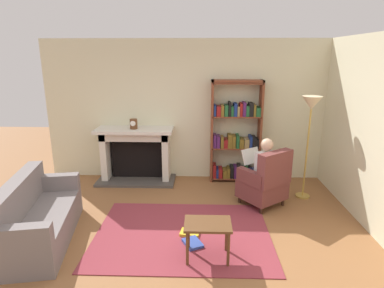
{
  "coord_description": "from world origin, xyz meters",
  "views": [
    {
      "loc": [
        0.25,
        -3.63,
        2.39
      ],
      "look_at": [
        0.1,
        1.2,
        1.05
      ],
      "focal_mm": 29.85,
      "sensor_mm": 36.0,
      "label": 1
    }
  ],
  "objects_px": {
    "bookshelf": "(235,134)",
    "floor_lamp": "(311,113)",
    "fireplace": "(136,152)",
    "mantel_clock": "(134,124)",
    "seated_reader": "(261,168)",
    "armchair_reading": "(265,182)",
    "side_table": "(208,229)",
    "sofa_floral": "(37,219)"
  },
  "relations": [
    {
      "from": "fireplace",
      "to": "mantel_clock",
      "type": "relative_size",
      "value": 7.95
    },
    {
      "from": "mantel_clock",
      "to": "bookshelf",
      "type": "relative_size",
      "value": 0.1
    },
    {
      "from": "armchair_reading",
      "to": "side_table",
      "type": "bearing_deg",
      "value": 19.43
    },
    {
      "from": "bookshelf",
      "to": "armchair_reading",
      "type": "relative_size",
      "value": 2.02
    },
    {
      "from": "mantel_clock",
      "to": "sofa_floral",
      "type": "relative_size",
      "value": 0.1
    },
    {
      "from": "armchair_reading",
      "to": "floor_lamp",
      "type": "xyz_separation_m",
      "value": [
        0.74,
        0.37,
        1.07
      ]
    },
    {
      "from": "bookshelf",
      "to": "seated_reader",
      "type": "distance_m",
      "value": 1.12
    },
    {
      "from": "seated_reader",
      "to": "floor_lamp",
      "type": "bearing_deg",
      "value": 161.65
    },
    {
      "from": "sofa_floral",
      "to": "floor_lamp",
      "type": "distance_m",
      "value": 4.38
    },
    {
      "from": "bookshelf",
      "to": "side_table",
      "type": "height_order",
      "value": "bookshelf"
    },
    {
      "from": "seated_reader",
      "to": "sofa_floral",
      "type": "xyz_separation_m",
      "value": [
        -3.13,
        -1.23,
        -0.3
      ]
    },
    {
      "from": "armchair_reading",
      "to": "sofa_floral",
      "type": "relative_size",
      "value": 0.54
    },
    {
      "from": "mantel_clock",
      "to": "bookshelf",
      "type": "xyz_separation_m",
      "value": [
        1.93,
        0.14,
        -0.22
      ]
    },
    {
      "from": "fireplace",
      "to": "side_table",
      "type": "xyz_separation_m",
      "value": [
        1.36,
        -2.53,
        -0.16
      ]
    },
    {
      "from": "mantel_clock",
      "to": "side_table",
      "type": "xyz_separation_m",
      "value": [
        1.36,
        -2.43,
        -0.75
      ]
    },
    {
      "from": "bookshelf",
      "to": "armchair_reading",
      "type": "xyz_separation_m",
      "value": [
        0.39,
        -1.12,
        -0.51
      ]
    },
    {
      "from": "sofa_floral",
      "to": "side_table",
      "type": "distance_m",
      "value": 2.27
    },
    {
      "from": "bookshelf",
      "to": "floor_lamp",
      "type": "height_order",
      "value": "bookshelf"
    },
    {
      "from": "side_table",
      "to": "seated_reader",
      "type": "bearing_deg",
      "value": 60.12
    },
    {
      "from": "armchair_reading",
      "to": "seated_reader",
      "type": "relative_size",
      "value": 0.85
    },
    {
      "from": "armchair_reading",
      "to": "seated_reader",
      "type": "xyz_separation_m",
      "value": [
        -0.07,
        0.09,
        0.2
      ]
    },
    {
      "from": "armchair_reading",
      "to": "mantel_clock",
      "type": "bearing_deg",
      "value": -60.06
    },
    {
      "from": "floor_lamp",
      "to": "seated_reader",
      "type": "bearing_deg",
      "value": -161.24
    },
    {
      "from": "fireplace",
      "to": "seated_reader",
      "type": "relative_size",
      "value": 1.31
    },
    {
      "from": "mantel_clock",
      "to": "armchair_reading",
      "type": "xyz_separation_m",
      "value": [
        2.32,
        -0.98,
        -0.73
      ]
    },
    {
      "from": "mantel_clock",
      "to": "seated_reader",
      "type": "distance_m",
      "value": 2.48
    },
    {
      "from": "fireplace",
      "to": "side_table",
      "type": "bearing_deg",
      "value": -61.78
    },
    {
      "from": "sofa_floral",
      "to": "fireplace",
      "type": "bearing_deg",
      "value": -32.09
    },
    {
      "from": "side_table",
      "to": "mantel_clock",
      "type": "bearing_deg",
      "value": 119.28
    },
    {
      "from": "armchair_reading",
      "to": "floor_lamp",
      "type": "bearing_deg",
      "value": 169.39
    },
    {
      "from": "fireplace",
      "to": "mantel_clock",
      "type": "height_order",
      "value": "mantel_clock"
    },
    {
      "from": "fireplace",
      "to": "floor_lamp",
      "type": "bearing_deg",
      "value": -13.16
    },
    {
      "from": "floor_lamp",
      "to": "bookshelf",
      "type": "bearing_deg",
      "value": 146.52
    },
    {
      "from": "fireplace",
      "to": "floor_lamp",
      "type": "xyz_separation_m",
      "value": [
        3.06,
        -0.71,
        0.93
      ]
    },
    {
      "from": "sofa_floral",
      "to": "bookshelf",
      "type": "bearing_deg",
      "value": -61.63
    },
    {
      "from": "fireplace",
      "to": "bookshelf",
      "type": "distance_m",
      "value": 1.96
    },
    {
      "from": "mantel_clock",
      "to": "sofa_floral",
      "type": "bearing_deg",
      "value": -112.61
    },
    {
      "from": "mantel_clock",
      "to": "sofa_floral",
      "type": "xyz_separation_m",
      "value": [
        -0.88,
        -2.11,
        -0.83
      ]
    },
    {
      "from": "bookshelf",
      "to": "floor_lamp",
      "type": "xyz_separation_m",
      "value": [
        1.13,
        -0.75,
        0.56
      ]
    },
    {
      "from": "armchair_reading",
      "to": "bookshelf",
      "type": "bearing_deg",
      "value": -107.8
    },
    {
      "from": "fireplace",
      "to": "armchair_reading",
      "type": "distance_m",
      "value": 2.56
    },
    {
      "from": "sofa_floral",
      "to": "side_table",
      "type": "bearing_deg",
      "value": -108.35
    }
  ]
}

